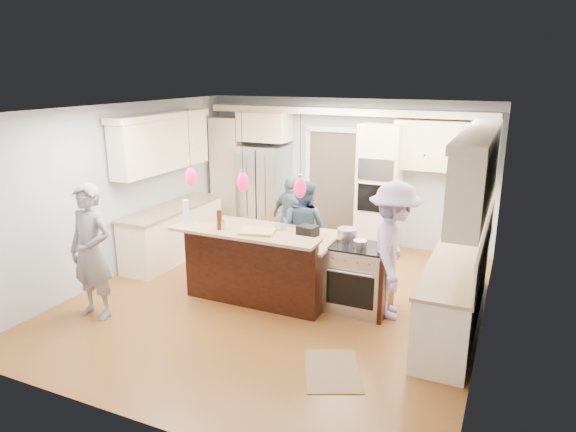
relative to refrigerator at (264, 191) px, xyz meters
name	(u,v)px	position (x,y,z in m)	size (l,w,h in m)	color
ground_plane	(278,298)	(1.55, -2.64, -0.90)	(6.00, 6.00, 0.00)	olive
room_shell	(277,175)	(1.55, -2.64, 0.92)	(5.54, 6.04, 2.72)	#B2BCC6
refrigerator	(264,191)	(0.00, 0.00, 0.00)	(0.90, 0.70, 1.80)	#B7B7BC
oven_column	(379,189)	(2.30, 0.03, 0.25)	(0.72, 0.69, 2.30)	#F0E6C2
back_upper_cabinets	(304,154)	(0.80, 0.12, 0.77)	(5.30, 0.61, 2.54)	#F0E6C2
right_counter_run	(463,246)	(3.99, -2.34, 0.16)	(0.64, 3.10, 2.51)	#F0E6C2
left_cabinets	(169,199)	(-0.89, -1.84, 0.16)	(0.64, 2.30, 2.51)	#F0E6C2
kitchen_island	(265,263)	(1.30, -2.57, -0.42)	(2.10, 1.46, 1.12)	black
island_range	(359,278)	(2.71, -2.49, -0.44)	(0.82, 0.71, 0.92)	#B7B7BC
pendant_lights	(243,182)	(1.30, -3.15, 0.90)	(1.75, 0.15, 1.03)	black
person_bar_end	(91,252)	(-0.44, -4.12, 0.00)	(0.66, 0.43, 1.81)	gray
person_far_left	(303,229)	(1.56, -1.73, -0.11)	(0.77, 0.60, 1.58)	#30485E
person_far_right	(291,218)	(1.05, -1.04, -0.17)	(0.86, 0.36, 1.46)	slate
person_range_side	(393,251)	(3.15, -2.48, 0.02)	(1.19, 0.68, 1.83)	#A291C4
floor_rug	(332,370)	(2.90, -4.09, -0.89)	(0.59, 0.86, 0.01)	olive
water_bottle	(186,212)	(0.38, -3.14, 0.39)	(0.08, 0.08, 0.34)	silver
beer_bottle_a	(220,219)	(0.89, -3.08, 0.33)	(0.06, 0.06, 0.22)	#431C0C
beer_bottle_b	(219,220)	(0.94, -3.18, 0.35)	(0.07, 0.07, 0.27)	#431C0C
beer_bottle_c	(219,219)	(0.87, -3.08, 0.34)	(0.06, 0.06, 0.23)	#431C0C
drink_can	(222,225)	(0.97, -3.15, 0.28)	(0.07, 0.07, 0.13)	#B7B7BC
cutting_board	(257,232)	(1.48, -3.11, 0.24)	(0.45, 0.32, 0.03)	tan
pot_large	(347,234)	(2.45, -2.30, 0.10)	(0.27, 0.27, 0.16)	#B7B7BC
pot_small	(360,244)	(2.71, -2.53, 0.07)	(0.18, 0.18, 0.09)	#B7B7BC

